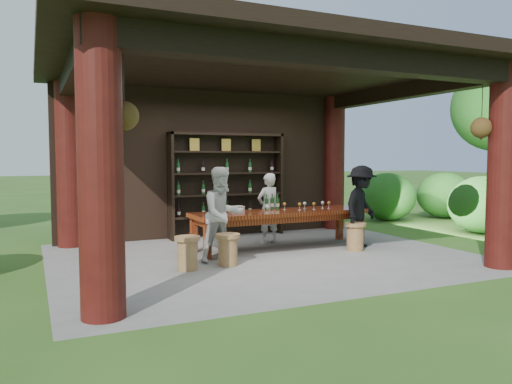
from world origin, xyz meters
name	(u,v)px	position (x,y,z in m)	size (l,w,h in m)	color
ground	(265,256)	(0.00, 0.00, 0.00)	(90.00, 90.00, 0.00)	#2D5119
pavilion	(255,140)	(-0.01, 0.43, 2.13)	(7.50, 6.00, 3.60)	slate
wine_shelf	(227,185)	(0.21, 2.45, 1.18)	(2.67, 0.41, 2.35)	black
tasting_table	(281,216)	(0.62, 0.60, 0.64)	(3.63, 1.05, 0.75)	#50160B
stool_near_left	(228,249)	(-0.90, -0.45, 0.28)	(0.41, 0.41, 0.53)	brown
stool_near_right	(355,236)	(1.83, -0.21, 0.29)	(0.41, 0.41, 0.54)	brown
stool_far_left	(187,252)	(-1.60, -0.48, 0.29)	(0.41, 0.41, 0.54)	brown
host	(268,208)	(0.67, 1.27, 0.74)	(0.54, 0.35, 1.47)	beige
guest_woman	(222,214)	(-0.86, -0.09, 0.82)	(0.80, 0.62, 1.64)	beige
guest_man	(361,207)	(2.14, 0.03, 0.82)	(1.06, 0.61, 1.64)	black
table_bottles	(272,201)	(0.60, 0.94, 0.90)	(0.34, 0.14, 0.31)	#194C1E
table_glasses	(303,206)	(1.13, 0.58, 0.82)	(1.58, 0.46, 0.15)	silver
napkin_basket	(237,210)	(-0.36, 0.49, 0.82)	(0.26, 0.18, 0.14)	#BF6672
shrubs	(375,215)	(2.87, 0.54, 0.57)	(14.50, 8.11, 1.36)	#194C14
trees	(388,89)	(3.73, 1.23, 3.37)	(21.00, 10.88, 4.80)	#3F2819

